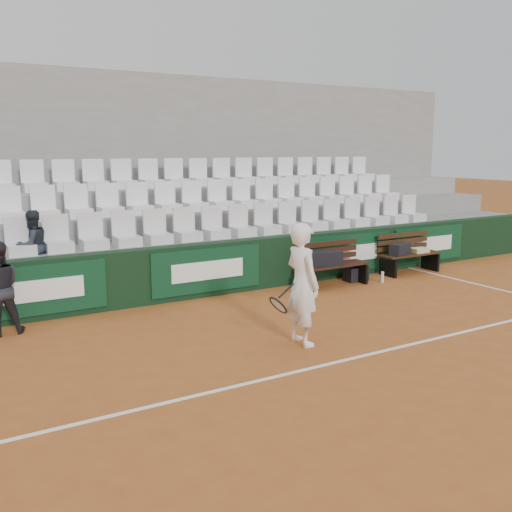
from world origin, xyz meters
The scene contains 20 objects.
ground centered at (0.00, 0.00, 0.00)m, with size 80.00×80.00×0.00m, color #A45725.
court_baseline centered at (0.00, 0.00, 0.00)m, with size 18.00×0.06×0.01m, color white.
back_barrier centered at (0.07, 3.99, 0.50)m, with size 18.00×0.34×1.00m.
grandstand_tier_front centered at (0.00, 4.62, 0.50)m, with size 18.00×0.95×1.00m, color gray.
grandstand_tier_mid centered at (0.00, 5.58, 0.72)m, with size 18.00×0.95×1.45m, color gray.
grandstand_tier_back centered at (0.00, 6.53, 0.95)m, with size 18.00×0.95×1.90m, color #969693.
grandstand_rear_wall centered at (0.00, 7.15, 2.20)m, with size 18.00×0.30×4.40m, color gray.
seat_row_front centered at (0.00, 4.45, 1.31)m, with size 11.90×0.44×0.63m, color silver.
seat_row_mid centered at (0.00, 5.40, 1.77)m, with size 11.90×0.44×0.63m, color white.
seat_row_back centered at (0.00, 6.35, 2.21)m, with size 11.90×0.44×0.63m, color white.
bench_left centered at (2.40, 3.36, 0.23)m, with size 1.50×0.56×0.45m, color #33190F.
bench_right centered at (4.61, 3.46, 0.23)m, with size 1.50×0.56×0.45m, color #372110.
sports_bag_left centered at (2.14, 3.33, 0.59)m, with size 0.67×0.29×0.29m, color black.
sports_bag_right centered at (4.27, 3.44, 0.57)m, with size 0.54×0.25×0.25m, color black.
towel centered at (4.85, 3.41, 0.50)m, with size 0.37×0.27×0.10m, color #CDBB84.
sports_bag_ground centered at (3.08, 3.48, 0.15)m, with size 0.48×0.29×0.29m, color black.
water_bottle_near centered at (1.65, 3.58, 0.13)m, with size 0.07×0.07×0.27m, color silver.
water_bottle_far centered at (3.44, 3.07, 0.12)m, with size 0.06×0.06×0.23m, color silver.
tennis_player centered at (-0.17, 0.84, 0.87)m, with size 0.71×0.64×1.73m.
spectator_c centered at (-3.11, 4.50, 1.59)m, with size 0.57×0.45×1.18m, color #202530.
Camera 1 is at (-4.69, -5.50, 2.73)m, focal length 40.00 mm.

